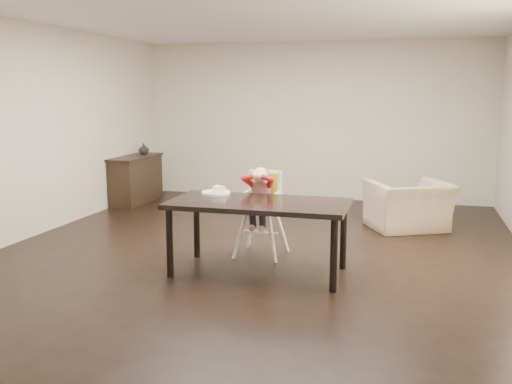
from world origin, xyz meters
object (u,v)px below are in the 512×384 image
at_px(dining_table, 259,209).
at_px(high_chair, 262,193).
at_px(sideboard, 136,179).
at_px(armchair, 409,197).

xyz_separation_m(dining_table, high_chair, (-0.14, 0.67, 0.04)).
xyz_separation_m(dining_table, sideboard, (-2.99, 3.14, -0.27)).
bearing_deg(armchair, sideboard, -36.36).
relative_size(dining_table, armchair, 1.78).
height_order(dining_table, sideboard, sideboard).
bearing_deg(dining_table, sideboard, 133.53).
bearing_deg(sideboard, dining_table, -46.47).
distance_m(dining_table, armchair, 2.79).
height_order(dining_table, armchair, armchair).
bearing_deg(armchair, high_chair, 20.24).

